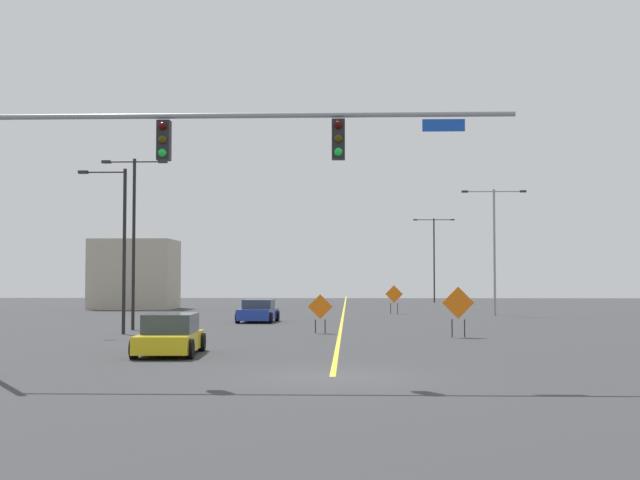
{
  "coord_description": "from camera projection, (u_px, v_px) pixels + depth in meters",
  "views": [
    {
      "loc": [
        0.43,
        -21.66,
        2.48
      ],
      "look_at": [
        -1.24,
        26.52,
        4.78
      ],
      "focal_mm": 47.11,
      "sensor_mm": 36.0,
      "label": 1
    }
  ],
  "objects": [
    {
      "name": "street_lamp_far_left",
      "position": [
        434.0,
        253.0,
        92.46
      ],
      "size": [
        4.55,
        0.24,
        9.28
      ],
      "color": "black",
      "rests_on": "ground"
    },
    {
      "name": "street_lamp_far_right",
      "position": [
        494.0,
        240.0,
        58.94
      ],
      "size": [
        4.52,
        0.24,
        8.87
      ],
      "color": "gray",
      "rests_on": "ground"
    },
    {
      "name": "street_lamp_mid_right",
      "position": [
        134.0,
        229.0,
        41.87
      ],
      "size": [
        3.3,
        0.24,
        8.56
      ],
      "color": "black",
      "rests_on": "ground"
    },
    {
      "name": "construction_sign_median_far",
      "position": [
        458.0,
        305.0,
        36.4
      ],
      "size": [
        1.4,
        0.09,
        2.2
      ],
      "color": "orange",
      "rests_on": "ground"
    },
    {
      "name": "construction_sign_left_shoulder",
      "position": [
        394.0,
        296.0,
        61.42
      ],
      "size": [
        1.29,
        0.2,
        2.1
      ],
      "color": "orange",
      "rests_on": "ground"
    },
    {
      "name": "car_blue_approaching",
      "position": [
        258.0,
        312.0,
        49.44
      ],
      "size": [
        2.29,
        4.11,
        1.32
      ],
      "color": "#1E389E",
      "rests_on": "ground"
    },
    {
      "name": "car_yellow_near",
      "position": [
        170.0,
        335.0,
        27.85
      ],
      "size": [
        2.13,
        4.18,
        1.36
      ],
      "color": "gold",
      "rests_on": "ground"
    },
    {
      "name": "roadside_building_west",
      "position": [
        135.0,
        274.0,
        72.2
      ],
      "size": [
        6.87,
        5.54,
        5.94
      ],
      "color": "#B2A893",
      "rests_on": "ground"
    },
    {
      "name": "road_centre_stripe",
      "position": [
        344.0,
        308.0,
        73.41
      ],
      "size": [
        0.16,
        103.97,
        0.01
      ],
      "color": "yellow",
      "rests_on": "ground"
    },
    {
      "name": "construction_sign_right_lane",
      "position": [
        320.0,
        309.0,
        39.14
      ],
      "size": [
        1.16,
        0.05,
        1.82
      ],
      "color": "orange",
      "rests_on": "ground"
    },
    {
      "name": "traffic_signal_assembly",
      "position": [
        164.0,
        164.0,
        21.92
      ],
      "size": [
        13.82,
        0.44,
        7.38
      ],
      "color": "gray",
      "rests_on": "ground"
    },
    {
      "name": "ground",
      "position": [
        332.0,
        377.0,
        21.52
      ],
      "size": [
        187.14,
        187.14,
        0.0
      ],
      "primitive_type": "plane",
      "color": "#38383A"
    },
    {
      "name": "street_lamp_near_right",
      "position": [
        120.0,
        241.0,
        38.63
      ],
      "size": [
        2.26,
        0.24,
        7.63
      ],
      "color": "black",
      "rests_on": "ground"
    }
  ]
}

